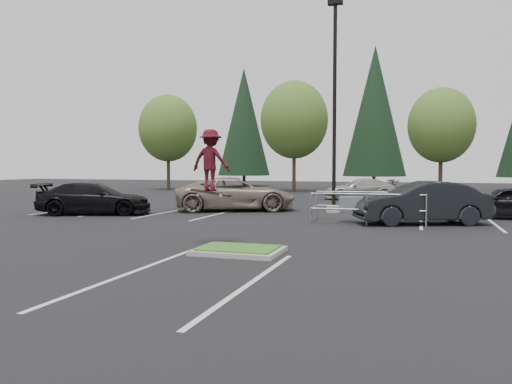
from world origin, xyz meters
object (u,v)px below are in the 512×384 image
(light_pole, at_px, (334,118))
(car_l_tan, at_px, (233,194))
(car_r_black, at_px, (507,202))
(decid_a, at_px, (168,130))
(skateboarder, at_px, (211,161))
(decid_c, at_px, (441,128))
(cart_corral, at_px, (355,203))
(car_r_charc, at_px, (421,203))
(conif_a, at_px, (244,122))
(car_far_silver, at_px, (361,189))
(decid_b, at_px, (294,122))
(car_l_black, at_px, (92,198))
(conif_b, at_px, (375,111))

(light_pole, xyz_separation_m, car_l_tan, (-5.00, -0.50, -3.72))
(car_r_black, bearing_deg, decid_a, -126.53)
(skateboarder, bearing_deg, decid_a, -55.70)
(decid_c, xyz_separation_m, cart_corral, (-3.98, -21.85, -4.48))
(car_r_charc, bearing_deg, car_l_tan, -131.19)
(conif_a, xyz_separation_m, skateboarder, (12.80, -39.00, -4.70))
(skateboarder, relative_size, car_r_charc, 0.38)
(conif_a, xyz_separation_m, car_r_charc, (18.50, -31.75, -6.27))
(car_r_black, xyz_separation_m, car_far_silver, (-7.27, 10.50, -0.01))
(decid_a, bearing_deg, conif_a, 68.09)
(decid_a, distance_m, skateboarder, 33.70)
(decid_c, bearing_deg, light_pole, -107.11)
(decid_b, height_order, decid_c, decid_b)
(decid_a, bearing_deg, car_l_black, -70.37)
(light_pole, xyz_separation_m, car_l_black, (-10.50, -4.42, -3.81))
(decid_a, distance_m, decid_c, 24.00)
(car_l_tan, bearing_deg, decid_b, -19.52)
(decid_a, height_order, decid_b, decid_b)
(conif_b, height_order, cart_corral, conif_b)
(cart_corral, bearing_deg, conif_b, 91.50)
(conif_b, relative_size, car_r_charc, 2.89)
(conif_a, relative_size, car_l_black, 2.52)
(car_l_black, bearing_deg, skateboarder, -146.35)
(decid_c, distance_m, car_far_silver, 10.48)
(cart_corral, xyz_separation_m, car_l_tan, (-6.51, 3.52, 0.07))
(decid_a, distance_m, car_r_black, 32.31)
(skateboarder, distance_m, car_l_black, 11.11)
(conif_b, relative_size, car_l_tan, 2.40)
(skateboarder, bearing_deg, car_r_black, -127.00)
(decid_c, xyz_separation_m, car_r_charc, (-1.49, -21.58, -4.43))
(decid_b, bearing_deg, cart_corral, -70.43)
(light_pole, bearing_deg, decid_a, 135.75)
(decid_c, relative_size, conif_a, 0.64)
(car_l_black, distance_m, car_r_black, 18.42)
(decid_a, bearing_deg, car_r_charc, -44.06)
(decid_b, xyz_separation_m, conif_b, (6.01, 9.97, 1.81))
(decid_b, bearing_deg, conif_a, 130.17)
(decid_c, height_order, car_l_black, decid_c)
(conif_a, height_order, car_far_silver, conif_a)
(car_l_black, bearing_deg, car_r_black, -97.28)
(car_l_tan, bearing_deg, car_l_black, 101.42)
(cart_corral, relative_size, car_l_black, 0.85)
(cart_corral, height_order, skateboarder, skateboarder)
(light_pole, bearing_deg, conif_b, 91.01)
(car_l_black, xyz_separation_m, car_r_black, (18.00, 3.92, -0.04))
(decid_a, distance_m, cart_corral, 30.17)
(light_pole, relative_size, decid_a, 1.14)
(decid_c, xyz_separation_m, skateboarder, (-7.19, -28.83, -2.86))
(conif_a, xyz_separation_m, car_far_silver, (14.73, -18.00, -6.40))
(light_pole, bearing_deg, car_l_black, -157.18)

